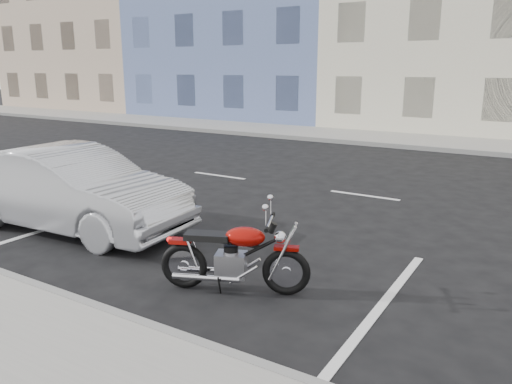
% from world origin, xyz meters
% --- Properties ---
extents(ground, '(120.00, 120.00, 0.00)m').
position_xyz_m(ground, '(0.00, 0.00, 0.00)').
color(ground, black).
rests_on(ground, ground).
extents(sidewalk_far, '(80.00, 3.40, 0.15)m').
position_xyz_m(sidewalk_far, '(-5.00, 8.70, 0.07)').
color(sidewalk_far, gray).
rests_on(sidewalk_far, ground).
extents(curb_far, '(80.00, 0.12, 0.16)m').
position_xyz_m(curb_far, '(-5.00, 7.00, 0.08)').
color(curb_far, gray).
rests_on(curb_far, ground).
extents(bldg_far_west, '(12.00, 12.00, 12.00)m').
position_xyz_m(bldg_far_west, '(-26.00, 16.30, 6.00)').
color(bldg_far_west, tan).
rests_on(bldg_far_west, ground).
extents(bldg_blue, '(12.00, 12.00, 13.00)m').
position_xyz_m(bldg_blue, '(-14.00, 16.30, 6.50)').
color(bldg_blue, '#576A9E').
rests_on(bldg_blue, ground).
extents(bldg_cream, '(12.00, 12.00, 11.50)m').
position_xyz_m(bldg_cream, '(-2.00, 16.30, 5.75)').
color(bldg_cream, beige).
rests_on(bldg_cream, ground).
extents(motorcycle, '(1.83, 0.93, 0.97)m').
position_xyz_m(motorcycle, '(-1.11, -5.33, 0.44)').
color(motorcycle, black).
rests_on(motorcycle, ground).
extents(sedan_silver, '(4.52, 1.83, 1.46)m').
position_xyz_m(sedan_silver, '(-5.59, -4.98, 0.73)').
color(sedan_silver, '#B4B7BD').
rests_on(sedan_silver, ground).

